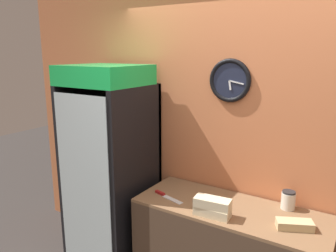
{
  "coord_description": "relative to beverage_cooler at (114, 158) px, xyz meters",
  "views": [
    {
      "loc": [
        0.86,
        -1.43,
        2.1
      ],
      "look_at": [
        -0.58,
        0.85,
        1.48
      ],
      "focal_mm": 35.0,
      "sensor_mm": 36.0,
      "label": 1
    }
  ],
  "objects": [
    {
      "name": "wall_back",
      "position": [
        1.21,
        0.36,
        0.27
      ],
      "size": [
        5.2,
        0.09,
        2.7
      ],
      "color": "#D17547",
      "rests_on": "ground_plane"
    },
    {
      "name": "beverage_cooler",
      "position": [
        0.0,
        0.0,
        0.0
      ],
      "size": [
        0.71,
        0.71,
        1.98
      ],
      "color": "black",
      "rests_on": "ground_plane"
    },
    {
      "name": "condiment_jar",
      "position": [
        1.6,
        0.23,
        -0.12
      ],
      "size": [
        0.11,
        0.11,
        0.15
      ],
      "color": "silver",
      "rests_on": "prep_counter"
    },
    {
      "name": "sandwich_stack_bottom",
      "position": [
        1.15,
        -0.2,
        -0.16
      ],
      "size": [
        0.28,
        0.14,
        0.07
      ],
      "color": "beige",
      "rests_on": "prep_counter"
    },
    {
      "name": "sandwich_flat_left",
      "position": [
        1.71,
        -0.06,
        -0.16
      ],
      "size": [
        0.27,
        0.2,
        0.06
      ],
      "color": "tan",
      "rests_on": "prep_counter"
    },
    {
      "name": "sandwich_stack_middle",
      "position": [
        1.15,
        -0.2,
        -0.09
      ],
      "size": [
        0.28,
        0.15,
        0.07
      ],
      "color": "beige",
      "rests_on": "sandwich_stack_bottom"
    },
    {
      "name": "chefs_knife",
      "position": [
        0.66,
        -0.1,
        -0.19
      ],
      "size": [
        0.31,
        0.11,
        0.02
      ],
      "color": "silver",
      "rests_on": "prep_counter"
    }
  ]
}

